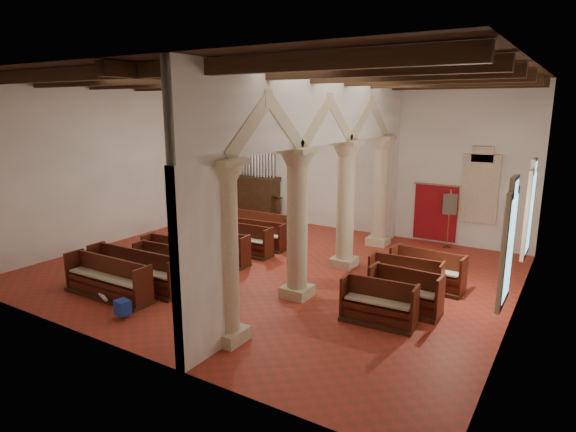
# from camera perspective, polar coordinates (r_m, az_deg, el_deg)

# --- Properties ---
(floor) EXTENTS (14.00, 14.00, 0.00)m
(floor) POSITION_cam_1_polar(r_m,az_deg,el_deg) (15.49, -1.84, -6.38)
(floor) COLOR #A02E23
(floor) RESTS_ON ground
(ceiling) EXTENTS (14.00, 14.00, 0.00)m
(ceiling) POSITION_cam_1_polar(r_m,az_deg,el_deg) (14.65, -2.01, 16.37)
(ceiling) COLOR black
(ceiling) RESTS_ON wall_back
(wall_back) EXTENTS (14.00, 0.02, 6.00)m
(wall_back) POSITION_cam_1_polar(r_m,az_deg,el_deg) (20.00, 7.72, 6.72)
(wall_back) COLOR white
(wall_back) RESTS_ON floor
(wall_front) EXTENTS (14.00, 0.02, 6.00)m
(wall_front) POSITION_cam_1_polar(r_m,az_deg,el_deg) (10.41, -20.56, 0.37)
(wall_front) COLOR white
(wall_front) RESTS_ON floor
(wall_left) EXTENTS (0.02, 12.00, 6.00)m
(wall_left) POSITION_cam_1_polar(r_m,az_deg,el_deg) (19.52, -19.38, 5.96)
(wall_left) COLOR white
(wall_left) RESTS_ON floor
(wall_right) EXTENTS (0.02, 12.00, 6.00)m
(wall_right) POSITION_cam_1_polar(r_m,az_deg,el_deg) (12.39, 26.13, 1.76)
(wall_right) COLOR white
(wall_right) RESTS_ON floor
(ceiling_beams) EXTENTS (13.80, 11.80, 0.30)m
(ceiling_beams) POSITION_cam_1_polar(r_m,az_deg,el_deg) (14.64, -2.01, 15.66)
(ceiling_beams) COLOR #3C2713
(ceiling_beams) RESTS_ON wall_back
(arcade) EXTENTS (0.90, 11.90, 6.00)m
(arcade) POSITION_cam_1_polar(r_m,az_deg,el_deg) (13.79, 4.33, 6.41)
(arcade) COLOR beige
(arcade) RESTS_ON floor
(window_right_a) EXTENTS (0.03, 1.00, 2.20)m
(window_right_a) POSITION_cam_1_polar(r_m,az_deg,el_deg) (11.11, 24.78, -3.51)
(window_right_a) COLOR #387E5A
(window_right_a) RESTS_ON wall_right
(window_right_b) EXTENTS (0.03, 1.00, 2.20)m
(window_right_b) POSITION_cam_1_polar(r_m,az_deg,el_deg) (14.99, 26.79, 0.29)
(window_right_b) COLOR #387E5A
(window_right_b) RESTS_ON wall_right
(window_back) EXTENTS (1.00, 0.03, 2.20)m
(window_back) POSITION_cam_1_polar(r_m,az_deg,el_deg) (18.63, 21.79, 2.98)
(window_back) COLOR #387E5A
(window_back) RESTS_ON wall_back
(pipe_organ) EXTENTS (2.10, 0.85, 4.40)m
(pipe_organ) POSITION_cam_1_polar(r_m,az_deg,el_deg) (22.03, -3.70, 3.09)
(pipe_organ) COLOR #3C2713
(pipe_organ) RESTS_ON floor
(lectern) EXTENTS (0.56, 0.58, 1.28)m
(lectern) POSITION_cam_1_polar(r_m,az_deg,el_deg) (21.58, -1.37, 0.63)
(lectern) COLOR #331B10
(lectern) RESTS_ON floor
(dossal_curtain) EXTENTS (1.80, 0.07, 2.17)m
(dossal_curtain) POSITION_cam_1_polar(r_m,az_deg,el_deg) (19.07, 17.08, 0.38)
(dossal_curtain) COLOR maroon
(dossal_curtain) RESTS_ON floor
(processional_banner) EXTENTS (0.48, 0.62, 2.18)m
(processional_banner) POSITION_cam_1_polar(r_m,az_deg,el_deg) (18.62, 18.44, -1.27)
(processional_banner) COLOR #3C2713
(processional_banner) RESTS_ON floor
(hymnal_box_a) EXTENTS (0.40, 0.34, 0.36)m
(hymnal_box_a) POSITION_cam_1_polar(r_m,az_deg,el_deg) (12.71, -19.01, -10.18)
(hymnal_box_a) COLOR #151D93
(hymnal_box_a) RESTS_ON floor
(hymnal_box_b) EXTENTS (0.35, 0.30, 0.33)m
(hymnal_box_b) POSITION_cam_1_polar(r_m,az_deg,el_deg) (14.44, -11.34, -6.98)
(hymnal_box_b) COLOR navy
(hymnal_box_b) RESTS_ON floor
(hymnal_box_c) EXTENTS (0.37, 0.33, 0.33)m
(hymnal_box_c) POSITION_cam_1_polar(r_m,az_deg,el_deg) (14.98, -8.53, -6.13)
(hymnal_box_c) COLOR #181596
(hymnal_box_c) RESTS_ON floor
(tube_heater_a) EXTENTS (0.89, 0.41, 0.09)m
(tube_heater_a) POSITION_cam_1_polar(r_m,az_deg,el_deg) (14.03, -21.29, -8.69)
(tube_heater_a) COLOR silver
(tube_heater_a) RESTS_ON floor
(tube_heater_b) EXTENTS (1.04, 0.37, 0.10)m
(tube_heater_b) POSITION_cam_1_polar(r_m,az_deg,el_deg) (14.22, -13.23, -7.83)
(tube_heater_b) COLOR white
(tube_heater_b) RESTS_ON floor
(nave_pew_0) EXTENTS (2.86, 0.76, 1.09)m
(nave_pew_0) POSITION_cam_1_polar(r_m,az_deg,el_deg) (14.13, -20.57, -7.61)
(nave_pew_0) COLOR #3C2713
(nave_pew_0) RESTS_ON floor
(nave_pew_1) EXTENTS (3.29, 0.82, 1.09)m
(nave_pew_1) POSITION_cam_1_polar(r_m,az_deg,el_deg) (14.58, -17.70, -6.76)
(nave_pew_1) COLOR #3C2713
(nave_pew_1) RESTS_ON floor
(nave_pew_2) EXTENTS (2.57, 0.79, 0.98)m
(nave_pew_2) POSITION_cam_1_polar(r_m,az_deg,el_deg) (15.10, -13.80, -5.97)
(nave_pew_2) COLOR #3C2713
(nave_pew_2) RESTS_ON floor
(nave_pew_3) EXTENTS (2.72, 0.86, 1.03)m
(nave_pew_3) POSITION_cam_1_polar(r_m,az_deg,el_deg) (15.69, -12.72, -5.13)
(nave_pew_3) COLOR #3C2713
(nave_pew_3) RESTS_ON floor
(nave_pew_4) EXTENTS (2.72, 0.85, 1.05)m
(nave_pew_4) POSITION_cam_1_polar(r_m,az_deg,el_deg) (16.31, -8.94, -4.24)
(nave_pew_4) COLOR #3C2713
(nave_pew_4) RESTS_ON floor
(nave_pew_5) EXTENTS (2.96, 0.81, 1.06)m
(nave_pew_5) POSITION_cam_1_polar(r_m,az_deg,el_deg) (17.24, -6.38, -3.22)
(nave_pew_5) COLOR #3C2713
(nave_pew_5) RESTS_ON floor
(nave_pew_6) EXTENTS (2.58, 0.84, 1.00)m
(nave_pew_6) POSITION_cam_1_polar(r_m,az_deg,el_deg) (17.83, -4.15, -2.69)
(nave_pew_6) COLOR #3C2713
(nave_pew_6) RESTS_ON floor
(nave_pew_7) EXTENTS (3.10, 0.78, 1.09)m
(nave_pew_7) POSITION_cam_1_polar(r_m,az_deg,el_deg) (18.81, -3.80, -1.76)
(nave_pew_7) COLOR #3C2713
(nave_pew_7) RESTS_ON floor
(aisle_pew_0) EXTENTS (1.83, 0.81, 1.06)m
(aisle_pew_0) POSITION_cam_1_polar(r_m,az_deg,el_deg) (11.93, 10.65, -10.80)
(aisle_pew_0) COLOR #3C2713
(aisle_pew_0) RESTS_ON floor
(aisle_pew_1) EXTENTS (1.83, 0.78, 1.09)m
(aisle_pew_1) POSITION_cam_1_polar(r_m,az_deg,el_deg) (12.71, 13.66, -9.38)
(aisle_pew_1) COLOR #3C2713
(aisle_pew_1) RESTS_ON floor
(aisle_pew_2) EXTENTS (2.01, 0.84, 1.07)m
(aisle_pew_2) POSITION_cam_1_polar(r_m,az_deg,el_deg) (13.70, 13.69, -7.77)
(aisle_pew_2) COLOR #3C2713
(aisle_pew_2) RESTS_ON floor
(aisle_pew_3) EXTENTS (2.12, 0.87, 1.11)m
(aisle_pew_3) POSITION_cam_1_polar(r_m,az_deg,el_deg) (14.39, 16.10, -6.86)
(aisle_pew_3) COLOR #3C2713
(aisle_pew_3) RESTS_ON floor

